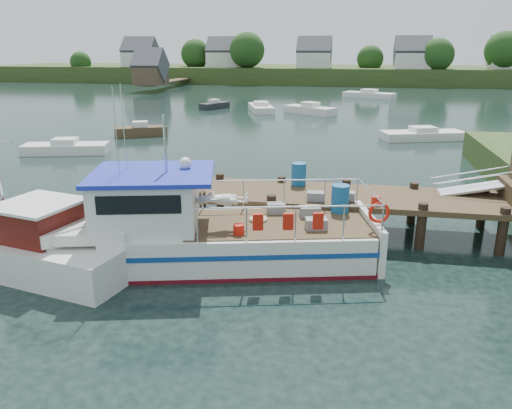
% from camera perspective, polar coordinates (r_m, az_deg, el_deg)
% --- Properties ---
extents(ground_plane, '(160.00, 160.00, 0.00)m').
position_cam_1_polar(ground_plane, '(18.72, 3.86, -2.61)').
color(ground_plane, black).
extents(far_shore, '(140.00, 42.55, 9.22)m').
position_cam_1_polar(far_shore, '(99.95, 9.82, 14.79)').
color(far_shore, '#33471D').
rests_on(far_shore, ground).
extents(dock, '(16.60, 3.00, 4.78)m').
position_cam_1_polar(dock, '(18.53, 24.46, 2.87)').
color(dock, '#473621').
rests_on(dock, ground).
extents(lobster_boat, '(11.33, 5.49, 5.45)m').
position_cam_1_polar(lobster_boat, '(15.54, -7.00, -3.11)').
color(lobster_boat, silver).
rests_on(lobster_boat, ground).
extents(work_boat, '(8.49, 4.04, 4.44)m').
position_cam_1_polar(work_boat, '(16.89, -25.37, -4.05)').
color(work_boat, silver).
rests_on(work_boat, ground).
extents(moored_rowboat, '(4.00, 2.94, 1.12)m').
position_cam_1_polar(moored_rowboat, '(39.10, -13.04, 8.23)').
color(moored_rowboat, '#473621').
rests_on(moored_rowboat, ground).
extents(moored_far, '(7.10, 4.76, 1.15)m').
position_cam_1_polar(moored_far, '(69.42, 12.80, 12.14)').
color(moored_far, silver).
rests_on(moored_far, ground).
extents(moored_a, '(5.46, 3.06, 0.95)m').
position_cam_1_polar(moored_a, '(33.99, -20.91, 6.08)').
color(moored_a, silver).
rests_on(moored_a, ground).
extents(moored_b, '(5.55, 4.59, 1.20)m').
position_cam_1_polar(moored_b, '(51.30, 6.20, 10.72)').
color(moored_b, silver).
rests_on(moored_b, ground).
extents(moored_c, '(6.29, 3.77, 0.94)m').
position_cam_1_polar(moored_c, '(38.63, 18.51, 7.57)').
color(moored_c, silver).
rests_on(moored_c, ground).
extents(moored_d, '(3.81, 6.33, 1.02)m').
position_cam_1_polar(moored_d, '(53.37, 0.57, 11.01)').
color(moored_d, silver).
rests_on(moored_d, ground).
extents(moored_e, '(2.81, 3.83, 1.01)m').
position_cam_1_polar(moored_e, '(55.94, -4.76, 11.25)').
color(moored_e, black).
rests_on(moored_e, ground).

